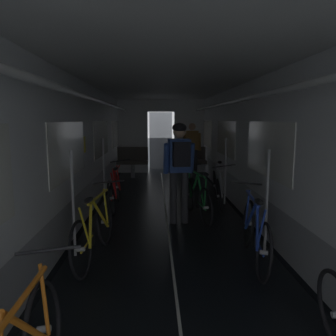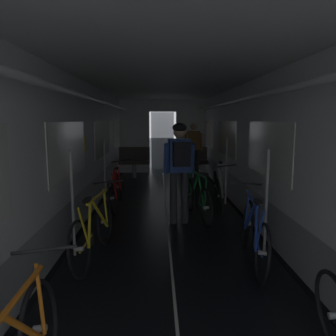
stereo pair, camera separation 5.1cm
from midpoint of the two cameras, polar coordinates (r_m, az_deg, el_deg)
name	(u,v)px [view 1 (the left image)]	position (r m, az deg, el deg)	size (l,w,h in m)	color
train_car_shell	(167,125)	(5.69, -0.45, 7.52)	(3.14, 12.34, 2.57)	black
bench_seat_far_left	(133,159)	(10.26, -6.29, 1.51)	(0.98, 0.51, 0.95)	gray
bench_seat_far_right	(190,159)	(10.29, 3.76, 1.56)	(0.98, 0.51, 0.95)	gray
bicycle_red	(115,190)	(6.73, -9.44, -3.77)	(0.44, 1.69, 0.96)	black
bicycle_blue	(255,233)	(4.32, 14.49, -10.81)	(0.44, 1.69, 0.95)	black
bicycle_silver	(218,188)	(6.90, 8.37, -3.44)	(0.44, 1.69, 0.96)	black
bicycle_yellow	(94,230)	(4.38, -12.99, -10.50)	(0.50, 1.69, 0.95)	black
person_cyclist_aisle	(179,162)	(5.56, 1.74, 1.03)	(0.55, 0.42, 1.73)	#2D2D33
bicycle_green_in_aisle	(197,198)	(5.98, 4.76, -5.18)	(0.47, 1.68, 0.94)	black
person_standing_near_bench	(192,147)	(9.88, 4.03, 3.65)	(0.53, 0.23, 1.69)	#2D2D33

